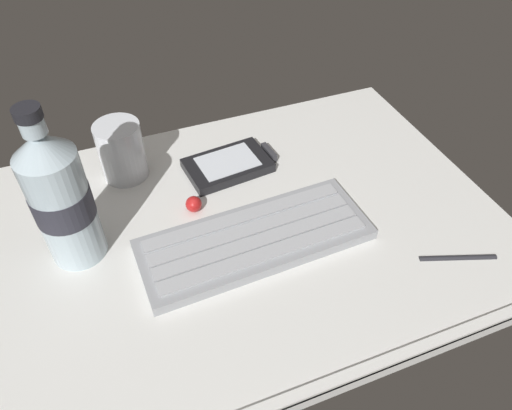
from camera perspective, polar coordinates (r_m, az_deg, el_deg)
name	(u,v)px	position (r cm, az deg, el deg)	size (l,w,h in cm)	color
ground_plane	(257,228)	(64.04, 0.08, -2.69)	(64.00, 48.00, 2.80)	silver
keyboard	(255,239)	(60.28, -0.12, -4.03)	(29.42, 12.17, 1.70)	#93969B
handheld_device	(232,164)	(71.13, -2.88, 4.86)	(13.34, 8.86, 1.50)	black
juice_cup	(122,153)	(70.55, -15.61, 5.98)	(6.40, 6.40, 8.50)	silver
water_bottle	(61,198)	(57.79, -22.17, 0.76)	(6.73, 6.73, 20.80)	silver
trackball_mouse	(194,204)	(64.72, -7.40, 0.11)	(2.20, 2.20, 2.20)	red
stylus_pen	(458,256)	(64.01, 22.88, -5.63)	(0.70, 0.70, 9.50)	#26262B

